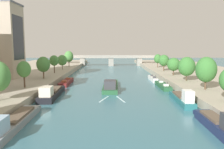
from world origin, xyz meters
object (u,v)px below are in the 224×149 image
(moored_boat_left_near, at_px, (66,82))
(tree_left_nearest, at_px, (62,60))
(tree_left_third, at_px, (24,69))
(moored_boat_left_lone, at_px, (52,93))
(moored_boat_right_second, at_px, (218,123))
(moored_boat_right_near, at_px, (153,79))
(tree_right_third, at_px, (187,66))
(moored_boat_left_far, at_px, (13,122))
(tree_right_far, at_px, (206,70))
(tree_left_midway, at_px, (43,64))
(tree_left_far, at_px, (69,57))
(tree_right_past_mid, at_px, (158,59))
(tree_right_nearest, at_px, (174,64))
(tree_right_midway, at_px, (164,60))
(barge_midriver, at_px, (111,85))
(moored_boat_right_lone, at_px, (163,85))
(bridge_far, at_px, (111,59))
(moored_boat_right_end, at_px, (182,98))
(tree_left_distant, at_px, (54,61))

(moored_boat_left_near, distance_m, tree_left_nearest, 27.47)
(tree_left_third, bearing_deg, moored_boat_left_lone, -19.63)
(moored_boat_right_second, distance_m, moored_boat_right_near, 45.54)
(moored_boat_left_near, bearing_deg, tree_right_third, -8.77)
(moored_boat_left_far, xyz_separation_m, tree_right_far, (35.35, 19.60, 5.39))
(moored_boat_right_second, height_order, tree_left_nearest, tree_left_nearest)
(tree_right_far, bearing_deg, tree_left_midway, 156.37)
(tree_left_third, relative_size, tree_left_midway, 0.95)
(tree_right_far, bearing_deg, moored_boat_left_lone, 179.50)
(tree_left_far, height_order, tree_right_past_mid, tree_left_far)
(tree_right_nearest, bearing_deg, tree_right_midway, 90.65)
(barge_midriver, distance_m, tree_right_far, 24.51)
(barge_midriver, distance_m, tree_right_past_mid, 47.38)
(moored_boat_left_lone, bearing_deg, moored_boat_right_lone, 22.79)
(moored_boat_left_far, distance_m, tree_left_midway, 38.71)
(moored_boat_left_near, xyz_separation_m, tree_left_nearest, (-6.56, 26.22, 4.94))
(tree_right_nearest, bearing_deg, tree_right_third, -88.77)
(tree_left_nearest, height_order, tree_right_midway, tree_right_midway)
(moored_boat_left_far, height_order, moored_boat_left_lone, moored_boat_left_lone)
(tree_left_nearest, height_order, bridge_far, tree_left_nearest)
(moored_boat_right_end, relative_size, moored_boat_right_near, 1.28)
(tree_left_distant, bearing_deg, tree_right_past_mid, 26.43)
(moored_boat_right_near, relative_size, tree_left_nearest, 1.77)
(tree_left_midway, distance_m, tree_right_midway, 45.83)
(tree_left_distant, height_order, tree_right_nearest, tree_left_distant)
(tree_left_distant, bearing_deg, barge_midriver, -46.28)
(moored_boat_left_far, xyz_separation_m, bridge_far, (14.38, 100.45, 2.92))
(moored_boat_left_lone, relative_size, tree_right_midway, 2.52)
(moored_boat_left_near, relative_size, tree_left_far, 1.82)
(tree_left_midway, distance_m, tree_right_third, 41.93)
(bridge_far, bearing_deg, moored_boat_right_near, -76.26)
(moored_boat_right_end, height_order, moored_boat_right_lone, moored_boat_right_end)
(moored_boat_left_far, height_order, moored_boat_left_near, moored_boat_left_far)
(moored_boat_left_far, bearing_deg, tree_left_far, 94.19)
(barge_midriver, relative_size, tree_left_midway, 2.95)
(moored_boat_right_near, bearing_deg, bridge_far, 103.74)
(barge_midriver, relative_size, tree_left_third, 3.09)
(moored_boat_right_lone, relative_size, tree_right_midway, 2.00)
(moored_boat_left_lone, xyz_separation_m, tree_right_midway, (34.32, 38.11, 4.89))
(tree_left_third, height_order, tree_right_third, tree_right_third)
(tree_right_nearest, relative_size, bridge_far, 0.10)
(tree_left_midway, xyz_separation_m, tree_left_far, (0.66, 39.79, 0.46))
(tree_left_third, bearing_deg, tree_left_far, 89.20)
(moored_boat_left_lone, height_order, moored_boat_right_lone, moored_boat_left_lone)
(moored_boat_right_lone, bearing_deg, tree_right_nearest, 63.63)
(moored_boat_left_lone, xyz_separation_m, tree_left_far, (-6.17, 57.73, 5.48))
(barge_midriver, bearing_deg, bridge_far, 89.64)
(moored_boat_right_lone, bearing_deg, tree_right_past_mid, 80.44)
(moored_boat_right_near, distance_m, tree_right_far, 26.43)
(moored_boat_right_second, bearing_deg, tree_left_midway, 131.87)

